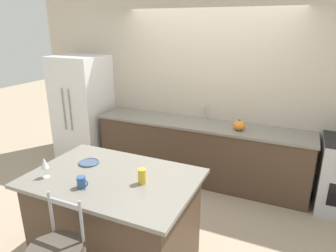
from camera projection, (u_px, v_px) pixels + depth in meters
name	position (u px, v px, depth m)	size (l,w,h in m)	color
ground_plane	(190.00, 189.00, 4.36)	(18.00, 18.00, 0.00)	tan
wall_back	(208.00, 89.00, 4.52)	(6.00, 0.07, 2.70)	beige
back_counter	(199.00, 151.00, 4.54)	(3.17, 0.66, 0.91)	#4C3828
sink_faucet	(205.00, 110.00, 4.51)	(0.02, 0.13, 0.22)	#ADAFB5
kitchen_island	(115.00, 220.00, 2.90)	(1.54, 1.03, 0.95)	#4C3828
refrigerator	(83.00, 109.00, 5.13)	(0.81, 0.78, 1.80)	white
dinner_plate	(89.00, 163.00, 3.00)	(0.20, 0.20, 0.02)	#425170
wine_glass	(44.00, 164.00, 2.69)	(0.07, 0.07, 0.19)	white
coffee_mug	(82.00, 182.00, 2.55)	(0.11, 0.08, 0.10)	#335689
tumbler_cup	(142.00, 176.00, 2.61)	(0.07, 0.07, 0.14)	gold
pumpkin_decoration	(239.00, 125.00, 4.06)	(0.17, 0.17, 0.15)	orange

